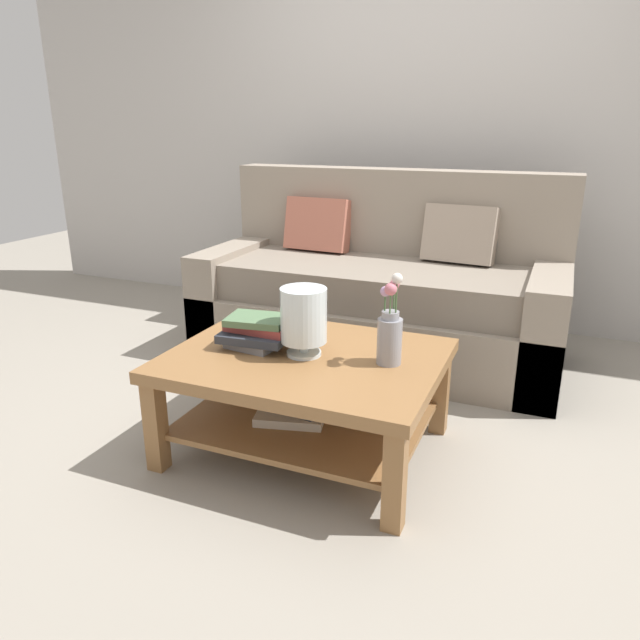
% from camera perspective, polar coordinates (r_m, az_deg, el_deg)
% --- Properties ---
extents(ground_plane, '(10.00, 10.00, 0.00)m').
position_cam_1_polar(ground_plane, '(2.91, 1.26, -8.46)').
color(ground_plane, gray).
extents(back_wall, '(6.40, 0.12, 2.70)m').
position_cam_1_polar(back_wall, '(4.18, 10.18, 18.63)').
color(back_wall, '#BCB7B2').
rests_on(back_wall, ground).
extents(couch, '(2.05, 0.90, 1.06)m').
position_cam_1_polar(couch, '(3.50, 5.87, 2.55)').
color(couch, gray).
rests_on(couch, ground).
extents(coffee_table, '(1.08, 0.84, 0.43)m').
position_cam_1_polar(coffee_table, '(2.44, -1.44, -5.93)').
color(coffee_table, olive).
rests_on(coffee_table, ground).
extents(book_stack_main, '(0.30, 0.24, 0.13)m').
position_cam_1_polar(book_stack_main, '(2.48, -6.07, -1.11)').
color(book_stack_main, slate).
rests_on(book_stack_main, coffee_table).
extents(glass_hurricane_vase, '(0.19, 0.19, 0.28)m').
position_cam_1_polar(glass_hurricane_vase, '(2.34, -1.60, 0.28)').
color(glass_hurricane_vase, silver).
rests_on(glass_hurricane_vase, coffee_table).
extents(flower_pitcher, '(0.10, 0.11, 0.36)m').
position_cam_1_polar(flower_pitcher, '(2.28, 6.75, -1.15)').
color(flower_pitcher, gray).
rests_on(flower_pitcher, coffee_table).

